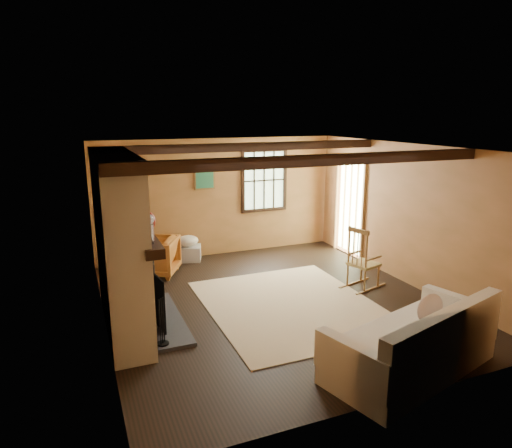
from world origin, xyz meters
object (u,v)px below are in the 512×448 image
sofa (415,347)px  rocking_chair (362,262)px  fireplace (122,251)px  armchair (155,256)px  laundry_basket (188,253)px

sofa → rocking_chair: bearing=52.6°
fireplace → armchair: size_ratio=3.13×
rocking_chair → fireplace: bearing=73.8°
fireplace → rocking_chair: (3.87, 0.02, -0.65)m
rocking_chair → sofa: (-0.96, -2.41, -0.14)m
fireplace → rocking_chair: 3.92m
sofa → laundry_basket: sofa is taller
sofa → armchair: sofa is taller
fireplace → sofa: bearing=-39.5°
armchair → sofa: bearing=54.0°
rocking_chair → sofa: rocking_chair is taller
fireplace → armchair: fireplace is taller
fireplace → armchair: 2.24m
rocking_chair → armchair: rocking_chair is taller
fireplace → sofa: size_ratio=1.03×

